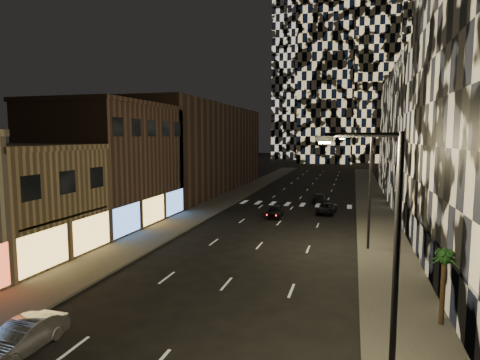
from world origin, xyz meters
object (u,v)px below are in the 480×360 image
Objects in this scene: streetlight_far at (367,183)px; car_dark_oncoming at (320,198)px; streetlight_near at (388,257)px; car_dark_rightlane at (326,209)px; palm_tree at (444,263)px; car_silver_parked at (22,337)px; car_dark_midlane at (275,211)px.

car_dark_oncoming is at bearing 103.26° from streetlight_far.
car_dark_rightlane is at bearing 96.50° from streetlight_near.
car_dark_rightlane is 28.05m from palm_tree.
car_dark_midlane is (4.84, 30.62, 0.01)m from car_silver_parked.
streetlight_near is 43.17m from car_dark_oncoming.
car_dark_oncoming is 36.20m from palm_tree.
streetlight_far reaches higher than car_silver_parked.
car_dark_rightlane is at bearing 100.32° from car_dark_oncoming.
car_dark_midlane is 0.94× the size of car_dark_oncoming.
car_silver_parked is 18.92m from palm_tree.
car_dark_midlane is 0.92× the size of car_dark_rightlane.
palm_tree reaches higher than car_silver_parked.
palm_tree is (8.47, -35.11, 2.52)m from car_dark_oncoming.
streetlight_far reaches higher than palm_tree.
streetlight_near is 35.04m from car_dark_rightlane.
streetlight_far is 2.22× the size of car_silver_parked.
car_dark_midlane is 26.60m from palm_tree.
streetlight_far is at bearing 90.00° from streetlight_near.
car_dark_oncoming is (-5.32, 42.58, -4.74)m from streetlight_near.
car_silver_parked is (-14.15, 0.22, -4.69)m from streetlight_near.
streetlight_far is 24.77m from car_silver_parked.
streetlight_near reaches higher than car_dark_rightlane.
streetlight_far is 15.04m from car_dark_midlane.
car_dark_oncoming is (-5.32, 22.58, -4.74)m from streetlight_far.
streetlight_far is 15.75m from car_dark_rightlane.
car_silver_parked is 1.02× the size of car_dark_midlane.
palm_tree is at bearing 104.10° from car_dark_oncoming.
car_silver_parked is at bearing -101.16° from car_dark_midlane.
car_silver_parked is 31.00m from car_dark_midlane.
streetlight_near is at bearing -90.00° from streetlight_far.
streetlight_far is 13.11m from palm_tree.
streetlight_near is 2.22× the size of car_silver_parked.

